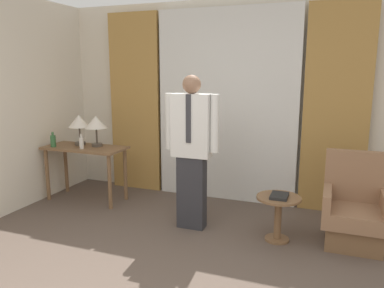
{
  "coord_description": "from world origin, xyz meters",
  "views": [
    {
      "loc": [
        1.34,
        -1.84,
        1.78
      ],
      "look_at": [
        -0.03,
        1.81,
        1.01
      ],
      "focal_mm": 35.0,
      "sensor_mm": 36.0,
      "label": 1
    }
  ],
  "objects": [
    {
      "name": "curtain_sheer_center",
      "position": [
        0.0,
        3.04,
        1.29
      ],
      "size": [
        1.92,
        0.06,
        2.58
      ],
      "color": "white",
      "rests_on": "ground_plane"
    },
    {
      "name": "person",
      "position": [
        -0.09,
        1.96,
        0.94
      ],
      "size": [
        0.62,
        0.21,
        1.73
      ],
      "color": "#2D2D33",
      "rests_on": "ground_plane"
    },
    {
      "name": "table_lamp_right",
      "position": [
        -1.64,
        2.4,
        1.07
      ],
      "size": [
        0.29,
        0.29,
        0.42
      ],
      "color": "#4C4238",
      "rests_on": "desk"
    },
    {
      "name": "bottle_near_edge",
      "position": [
        -1.73,
        2.19,
        0.83
      ],
      "size": [
        0.06,
        0.06,
        0.2
      ],
      "color": "silver",
      "rests_on": "desk"
    },
    {
      "name": "armchair",
      "position": [
        1.63,
        2.15,
        0.33
      ],
      "size": [
        0.63,
        0.6,
        0.95
      ],
      "color": "brown",
      "rests_on": "ground_plane"
    },
    {
      "name": "curtain_drape_left",
      "position": [
        -1.39,
        3.04,
        1.29
      ],
      "size": [
        0.78,
        0.06,
        2.58
      ],
      "color": "#B28442",
      "rests_on": "ground_plane"
    },
    {
      "name": "curtain_drape_right",
      "position": [
        1.39,
        3.04,
        1.29
      ],
      "size": [
        0.78,
        0.06,
        2.58
      ],
      "color": "#B28442",
      "rests_on": "ground_plane"
    },
    {
      "name": "desk",
      "position": [
        -1.77,
        2.31,
        0.63
      ],
      "size": [
        1.12,
        0.51,
        0.75
      ],
      "color": "brown",
      "rests_on": "ground_plane"
    },
    {
      "name": "book",
      "position": [
        0.89,
        1.93,
        0.5
      ],
      "size": [
        0.18,
        0.24,
        0.03
      ],
      "color": "black",
      "rests_on": "side_table"
    },
    {
      "name": "wall_back",
      "position": [
        0.0,
        3.17,
        1.35
      ],
      "size": [
        10.0,
        0.06,
        2.7
      ],
      "color": "silver",
      "rests_on": "ground_plane"
    },
    {
      "name": "side_table",
      "position": [
        0.89,
        1.95,
        0.33
      ],
      "size": [
        0.46,
        0.46,
        0.48
      ],
      "color": "brown",
      "rests_on": "ground_plane"
    },
    {
      "name": "table_lamp_left",
      "position": [
        -1.91,
        2.4,
        1.07
      ],
      "size": [
        0.29,
        0.29,
        0.42
      ],
      "color": "#4C4238",
      "rests_on": "desk"
    },
    {
      "name": "bottle_by_lamp",
      "position": [
        -2.17,
        2.16,
        0.83
      ],
      "size": [
        0.07,
        0.07,
        0.2
      ],
      "color": "#336638",
      "rests_on": "desk"
    }
  ]
}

